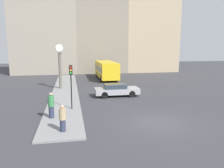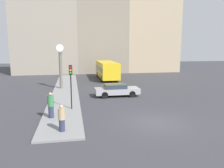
{
  "view_description": "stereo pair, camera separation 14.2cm",
  "coord_description": "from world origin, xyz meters",
  "px_view_note": "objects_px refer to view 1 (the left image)",
  "views": [
    {
      "loc": [
        -5.52,
        -13.07,
        4.9
      ],
      "look_at": [
        -1.92,
        5.78,
        1.69
      ],
      "focal_mm": 35.0,
      "sensor_mm": 36.0,
      "label": 1
    },
    {
      "loc": [
        -5.38,
        -13.1,
        4.9
      ],
      "look_at": [
        -1.92,
        5.78,
        1.69
      ],
      "focal_mm": 35.0,
      "sensor_mm": 36.0,
      "label": 2
    }
  ],
  "objects_px": {
    "pedestrian_tan_coat": "(63,118)",
    "traffic_light_near": "(71,78)",
    "street_clock": "(60,67)",
    "bus_distant": "(106,69)",
    "sedan_car": "(116,90)",
    "pedestrian_green_hoodie": "(51,105)"
  },
  "relations": [
    {
      "from": "traffic_light_near",
      "to": "street_clock",
      "type": "distance_m",
      "value": 9.28
    },
    {
      "from": "sedan_car",
      "to": "bus_distant",
      "type": "height_order",
      "value": "bus_distant"
    },
    {
      "from": "sedan_car",
      "to": "pedestrian_green_hoodie",
      "type": "distance_m",
      "value": 8.66
    },
    {
      "from": "sedan_car",
      "to": "street_clock",
      "type": "distance_m",
      "value": 7.81
    },
    {
      "from": "traffic_light_near",
      "to": "street_clock",
      "type": "relative_size",
      "value": 0.66
    },
    {
      "from": "street_clock",
      "to": "pedestrian_tan_coat",
      "type": "height_order",
      "value": "street_clock"
    },
    {
      "from": "pedestrian_tan_coat",
      "to": "traffic_light_near",
      "type": "bearing_deg",
      "value": 83.31
    },
    {
      "from": "pedestrian_green_hoodie",
      "to": "bus_distant",
      "type": "bearing_deg",
      "value": 69.81
    },
    {
      "from": "street_clock",
      "to": "traffic_light_near",
      "type": "bearing_deg",
      "value": -82.52
    },
    {
      "from": "pedestrian_tan_coat",
      "to": "street_clock",
      "type": "bearing_deg",
      "value": 92.71
    },
    {
      "from": "traffic_light_near",
      "to": "street_clock",
      "type": "height_order",
      "value": "street_clock"
    },
    {
      "from": "sedan_car",
      "to": "bus_distant",
      "type": "distance_m",
      "value": 12.48
    },
    {
      "from": "traffic_light_near",
      "to": "pedestrian_tan_coat",
      "type": "bearing_deg",
      "value": -96.69
    },
    {
      "from": "sedan_car",
      "to": "pedestrian_tan_coat",
      "type": "xyz_separation_m",
      "value": [
        -5.07,
        -8.98,
        0.23
      ]
    },
    {
      "from": "bus_distant",
      "to": "street_clock",
      "type": "xyz_separation_m",
      "value": [
        -6.71,
        -7.5,
        1.12
      ]
    },
    {
      "from": "sedan_car",
      "to": "bus_distant",
      "type": "xyz_separation_m",
      "value": [
        0.98,
        12.41,
        0.9
      ]
    },
    {
      "from": "bus_distant",
      "to": "pedestrian_green_hoodie",
      "type": "relative_size",
      "value": 4.91
    },
    {
      "from": "pedestrian_green_hoodie",
      "to": "street_clock",
      "type": "bearing_deg",
      "value": 89.07
    },
    {
      "from": "bus_distant",
      "to": "traffic_light_near",
      "type": "xyz_separation_m",
      "value": [
        -5.5,
        -16.7,
        1.05
      ]
    },
    {
      "from": "street_clock",
      "to": "sedan_car",
      "type": "bearing_deg",
      "value": -40.62
    },
    {
      "from": "bus_distant",
      "to": "street_clock",
      "type": "relative_size",
      "value": 1.66
    },
    {
      "from": "sedan_car",
      "to": "pedestrian_tan_coat",
      "type": "distance_m",
      "value": 10.32
    }
  ]
}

